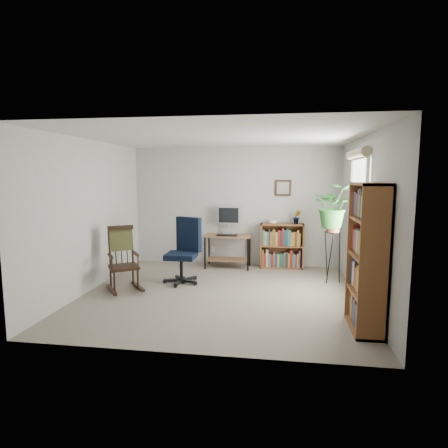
% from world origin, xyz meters
% --- Properties ---
extents(floor, '(4.20, 4.00, 0.00)m').
position_xyz_m(floor, '(0.00, 0.00, 0.00)').
color(floor, gray).
rests_on(floor, ground).
extents(ceiling, '(4.20, 4.00, 0.00)m').
position_xyz_m(ceiling, '(0.00, 0.00, 2.40)').
color(ceiling, silver).
rests_on(ceiling, ground).
extents(wall_back, '(4.20, 0.00, 2.40)m').
position_xyz_m(wall_back, '(0.00, 2.00, 1.20)').
color(wall_back, '#B2B2AE').
rests_on(wall_back, ground).
extents(wall_front, '(4.20, 0.00, 2.40)m').
position_xyz_m(wall_front, '(0.00, -2.00, 1.20)').
color(wall_front, '#B2B2AE').
rests_on(wall_front, ground).
extents(wall_left, '(0.00, 4.00, 2.40)m').
position_xyz_m(wall_left, '(-2.10, 0.00, 1.20)').
color(wall_left, '#B2B2AE').
rests_on(wall_left, ground).
extents(wall_right, '(0.00, 4.00, 2.40)m').
position_xyz_m(wall_right, '(2.10, 0.00, 1.20)').
color(wall_right, '#B2B2AE').
rests_on(wall_right, ground).
extents(window, '(0.12, 1.20, 1.50)m').
position_xyz_m(window, '(2.06, 0.30, 1.40)').
color(window, white).
rests_on(window, wall_right).
extents(desk, '(0.92, 0.51, 0.66)m').
position_xyz_m(desk, '(-0.11, 1.70, 0.33)').
color(desk, brown).
rests_on(desk, floor).
extents(monitor, '(0.46, 0.16, 0.56)m').
position_xyz_m(monitor, '(-0.11, 1.84, 0.94)').
color(monitor, silver).
rests_on(monitor, desk).
extents(keyboard, '(0.40, 0.15, 0.02)m').
position_xyz_m(keyboard, '(-0.11, 1.58, 0.67)').
color(keyboard, black).
rests_on(keyboard, desk).
extents(office_chair, '(0.81, 0.81, 1.14)m').
position_xyz_m(office_chair, '(-0.75, 0.50, 0.57)').
color(office_chair, black).
rests_on(office_chair, floor).
extents(rocking_chair, '(0.95, 1.05, 1.05)m').
position_xyz_m(rocking_chair, '(-1.56, -0.03, 0.53)').
color(rocking_chair, black).
rests_on(rocking_chair, floor).
extents(low_bookshelf, '(0.84, 0.28, 0.89)m').
position_xyz_m(low_bookshelf, '(0.95, 1.82, 0.45)').
color(low_bookshelf, brown).
rests_on(low_bookshelf, floor).
extents(tall_bookshelf, '(0.33, 0.77, 1.76)m').
position_xyz_m(tall_bookshelf, '(1.92, -1.06, 0.88)').
color(tall_bookshelf, brown).
rests_on(tall_bookshelf, floor).
extents(plant_stand, '(0.37, 0.37, 1.02)m').
position_xyz_m(plant_stand, '(1.80, 0.94, 0.51)').
color(plant_stand, black).
rests_on(plant_stand, floor).
extents(spider_plant, '(1.69, 1.88, 1.46)m').
position_xyz_m(spider_plant, '(1.80, 0.94, 1.68)').
color(spider_plant, '#296C25').
rests_on(spider_plant, plant_stand).
extents(potted_plant_small, '(0.13, 0.24, 0.11)m').
position_xyz_m(potted_plant_small, '(1.23, 1.83, 0.95)').
color(potted_plant_small, '#296C25').
rests_on(potted_plant_small, low_bookshelf).
extents(framed_picture, '(0.32, 0.04, 0.32)m').
position_xyz_m(framed_picture, '(0.95, 1.97, 1.59)').
color(framed_picture, black).
rests_on(framed_picture, wall_back).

